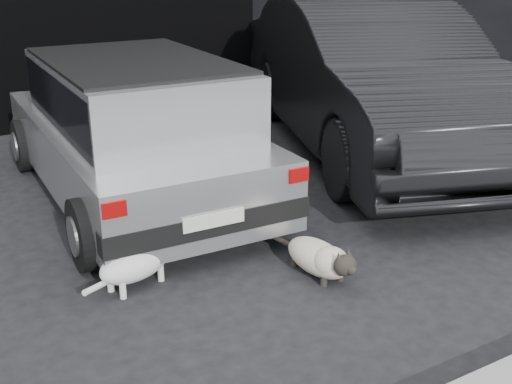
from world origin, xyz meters
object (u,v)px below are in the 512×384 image
second_car (371,76)px  cat_siamese (322,259)px  silver_hatchback (134,123)px  cat_white (139,260)px

second_car → cat_siamese: size_ratio=5.83×
silver_hatchback → second_car: size_ratio=0.70×
silver_hatchback → cat_siamese: (0.58, -2.12, -0.58)m
cat_siamese → second_car: bearing=-137.6°
second_car → silver_hatchback: bearing=-158.4°
cat_siamese → cat_white: cat_white is taller
silver_hatchback → second_car: bearing=4.5°
second_car → cat_siamese: (-2.27, -2.25, -0.71)m
silver_hatchback → cat_siamese: bearing=-72.8°
second_car → cat_white: size_ratio=6.56×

